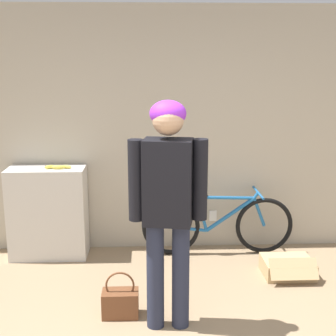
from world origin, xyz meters
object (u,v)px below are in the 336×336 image
(banana, at_px, (58,167))
(person, at_px, (168,194))
(handbag, at_px, (120,302))
(bicycle, at_px, (218,224))
(cardboard_box, at_px, (287,267))

(banana, bearing_deg, person, -52.10)
(banana, xyz_separation_m, handbag, (0.68, -1.21, -0.86))
(bicycle, bearing_deg, cardboard_box, -41.84)
(banana, height_order, handbag, banana)
(cardboard_box, bearing_deg, person, -144.94)
(banana, xyz_separation_m, cardboard_box, (2.26, -0.53, -0.90))
(person, height_order, handbag, person)
(person, distance_m, handbag, 1.04)
(handbag, distance_m, cardboard_box, 1.72)
(person, xyz_separation_m, cardboard_box, (1.20, 0.84, -1.00))
(person, bearing_deg, handbag, 167.67)
(banana, distance_m, cardboard_box, 2.49)
(handbag, height_order, cardboard_box, handbag)
(bicycle, xyz_separation_m, handbag, (-0.97, -1.23, -0.21))
(person, relative_size, cardboard_box, 3.73)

